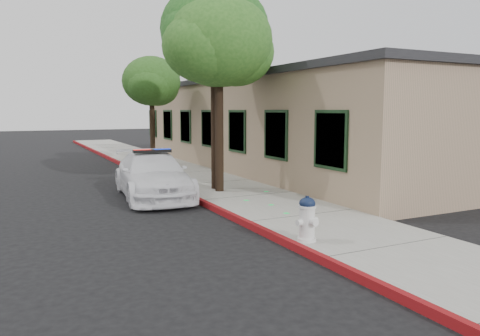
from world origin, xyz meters
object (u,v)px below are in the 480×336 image
(clapboard_building, at_px, (286,124))
(police_car, at_px, (153,175))
(street_tree_mid, at_px, (215,34))
(street_tree_far, at_px, (152,84))
(street_tree_near, at_px, (219,45))
(fire_hydrant, at_px, (307,219))

(clapboard_building, xyz_separation_m, police_car, (-7.59, -4.21, -1.41))
(street_tree_mid, bearing_deg, street_tree_far, 90.47)
(police_car, xyz_separation_m, street_tree_far, (2.10, 7.21, 3.29))
(clapboard_building, relative_size, street_tree_mid, 3.10)
(street_tree_near, relative_size, street_tree_far, 1.22)
(clapboard_building, xyz_separation_m, street_tree_near, (-5.53, -4.83, 2.69))
(street_tree_mid, bearing_deg, clapboard_building, 38.11)
(police_car, distance_m, fire_hydrant, 6.90)
(street_tree_near, distance_m, street_tree_mid, 0.71)
(clapboard_building, distance_m, police_car, 8.79)
(street_tree_mid, height_order, street_tree_far, street_tree_mid)
(fire_hydrant, xyz_separation_m, street_tree_near, (0.81, 6.17, 4.20))
(clapboard_building, xyz_separation_m, fire_hydrant, (-6.34, -11.00, -1.51))
(police_car, distance_m, street_tree_far, 8.20)
(street_tree_mid, xyz_separation_m, street_tree_far, (-0.06, 7.26, -1.22))
(fire_hydrant, distance_m, street_tree_far, 14.43)
(police_car, relative_size, street_tree_far, 0.99)
(police_car, distance_m, street_tree_mid, 5.01)
(fire_hydrant, xyz_separation_m, street_tree_mid, (0.91, 6.74, 4.62))
(clapboard_building, distance_m, street_tree_near, 7.81)
(fire_hydrant, relative_size, street_tree_far, 0.18)
(clapboard_building, relative_size, police_car, 4.09)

